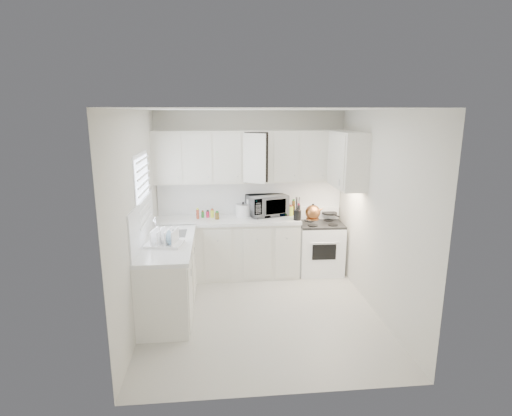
{
  "coord_description": "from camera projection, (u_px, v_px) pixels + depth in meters",
  "views": [
    {
      "loc": [
        -0.54,
        -4.8,
        2.56
      ],
      "look_at": [
        0.0,
        0.7,
        1.25
      ],
      "focal_mm": 28.18,
      "sensor_mm": 36.0,
      "label": 1
    }
  ],
  "objects": [
    {
      "name": "countertop_left",
      "position": [
        168.0,
        244.0,
        5.15
      ],
      "size": [
        0.64,
        1.62,
        0.05
      ],
      "primitive_type": "cube",
      "color": "silver",
      "rests_on": "lower_cabinets_left"
    },
    {
      "name": "dish_rack",
      "position": [
        164.0,
        236.0,
        4.98
      ],
      "size": [
        0.49,
        0.4,
        0.24
      ],
      "primitive_type": null,
      "rotation": [
        0.0,
        0.0,
        -0.19
      ],
      "color": "white",
      "rests_on": "countertop_left"
    },
    {
      "name": "sauce_right_2",
      "position": [
        294.0,
        209.0,
        6.52
      ],
      "size": [
        0.06,
        0.06,
        0.19
      ],
      "primitive_type": "cylinder",
      "color": "brown",
      "rests_on": "countertop_back"
    },
    {
      "name": "ceiling",
      "position": [
        262.0,
        109.0,
        4.69
      ],
      "size": [
        3.2,
        3.2,
        0.0
      ],
      "primitive_type": "plane",
      "rotation": [
        3.14,
        0.0,
        0.0
      ],
      "color": "white",
      "rests_on": "ground"
    },
    {
      "name": "rice_cooker",
      "position": [
        243.0,
        209.0,
        6.4
      ],
      "size": [
        0.23,
        0.23,
        0.23
      ],
      "primitive_type": null,
      "rotation": [
        0.0,
        0.0,
        -0.01
      ],
      "color": "white",
      "rests_on": "countertop_back"
    },
    {
      "name": "paper_towel",
      "position": [
        250.0,
        207.0,
        6.45
      ],
      "size": [
        0.12,
        0.12,
        0.27
      ],
      "primitive_type": "cylinder",
      "color": "white",
      "rests_on": "countertop_back"
    },
    {
      "name": "spice_left_0",
      "position": [
        198.0,
        213.0,
        6.35
      ],
      "size": [
        0.06,
        0.06,
        0.13
      ],
      "primitive_type": "cylinder",
      "color": "#9C402A",
      "rests_on": "countertop_back"
    },
    {
      "name": "upper_cabinets_back",
      "position": [
        251.0,
        182.0,
        6.33
      ],
      "size": [
        3.0,
        0.33,
        0.8
      ],
      "primitive_type": null,
      "color": "beige",
      "rests_on": "wall_back"
    },
    {
      "name": "floor",
      "position": [
        261.0,
        312.0,
        5.29
      ],
      "size": [
        3.2,
        3.2,
        0.0
      ],
      "primitive_type": "plane",
      "color": "#BAB6AA",
      "rests_on": "ground"
    },
    {
      "name": "tea_kettle",
      "position": [
        313.0,
        211.0,
        6.22
      ],
      "size": [
        0.35,
        0.32,
        0.27
      ],
      "primitive_type": null,
      "rotation": [
        0.0,
        0.0,
        -0.31
      ],
      "color": "#9E582B",
      "rests_on": "stove"
    },
    {
      "name": "stove",
      "position": [
        320.0,
        241.0,
        6.52
      ],
      "size": [
        0.71,
        0.59,
        1.07
      ],
      "primitive_type": null,
      "rotation": [
        0.0,
        0.0,
        -0.03
      ],
      "color": "white",
      "rests_on": "floor"
    },
    {
      "name": "sauce_right_1",
      "position": [
        291.0,
        210.0,
        6.46
      ],
      "size": [
        0.06,
        0.06,
        0.19
      ],
      "primitive_type": "cylinder",
      "color": "#DAF239",
      "rests_on": "countertop_back"
    },
    {
      "name": "upper_cabinets_right",
      "position": [
        346.0,
        187.0,
        5.86
      ],
      "size": [
        0.33,
        0.9,
        0.8
      ],
      "primitive_type": null,
      "color": "beige",
      "rests_on": "wall_right"
    },
    {
      "name": "wall_left",
      "position": [
        138.0,
        220.0,
        4.84
      ],
      "size": [
        0.0,
        3.2,
        3.2
      ],
      "primitive_type": "plane",
      "rotation": [
        1.57,
        0.0,
        1.57
      ],
      "color": "beige",
      "rests_on": "ground"
    },
    {
      "name": "lower_cabinets_back",
      "position": [
        228.0,
        249.0,
        6.4
      ],
      "size": [
        2.22,
        0.6,
        0.9
      ],
      "primitive_type": null,
      "color": "beige",
      "rests_on": "floor"
    },
    {
      "name": "backsplash_back",
      "position": [
        251.0,
        197.0,
        6.54
      ],
      "size": [
        2.98,
        0.02,
        0.55
      ],
      "primitive_type": "cube",
      "color": "silver",
      "rests_on": "wall_back"
    },
    {
      "name": "countertop_back",
      "position": [
        228.0,
        220.0,
        6.28
      ],
      "size": [
        2.24,
        0.64,
        0.05
      ],
      "primitive_type": "cube",
      "color": "silver",
      "rests_on": "lower_cabinets_back"
    },
    {
      "name": "backsplash_left",
      "position": [
        142.0,
        222.0,
        5.05
      ],
      "size": [
        0.02,
        1.6,
        0.55
      ],
      "primitive_type": "cube",
      "color": "silver",
      "rests_on": "wall_left"
    },
    {
      "name": "wall_right",
      "position": [
        378.0,
        214.0,
        5.13
      ],
      "size": [
        0.0,
        3.2,
        3.2
      ],
      "primitive_type": "plane",
      "rotation": [
        1.57,
        0.0,
        -1.57
      ],
      "color": "beige",
      "rests_on": "ground"
    },
    {
      "name": "sauce_right_3",
      "position": [
        298.0,
        209.0,
        6.47
      ],
      "size": [
        0.06,
        0.06,
        0.19
      ],
      "primitive_type": "cylinder",
      "color": "black",
      "rests_on": "countertop_back"
    },
    {
      "name": "spice_left_3",
      "position": [
        212.0,
        214.0,
        6.28
      ],
      "size": [
        0.06,
        0.06,
        0.13
      ],
      "primitive_type": "cylinder",
      "color": "#DAF239",
      "rests_on": "countertop_back"
    },
    {
      "name": "frying_pan",
      "position": [
        329.0,
        213.0,
        6.59
      ],
      "size": [
        0.36,
        0.48,
        0.04
      ],
      "primitive_type": null,
      "rotation": [
        0.0,
        0.0,
        0.31
      ],
      "color": "black",
      "rests_on": "stove"
    },
    {
      "name": "spice_left_2",
      "position": [
        208.0,
        213.0,
        6.36
      ],
      "size": [
        0.06,
        0.06,
        0.13
      ],
      "primitive_type": "cylinder",
      "color": "#C11940",
      "rests_on": "countertop_back"
    },
    {
      "name": "sauce_right_0",
      "position": [
        287.0,
        209.0,
        6.51
      ],
      "size": [
        0.06,
        0.06,
        0.19
      ],
      "primitive_type": "cylinder",
      "color": "#C11940",
      "rests_on": "countertop_back"
    },
    {
      "name": "lower_cabinets_left",
      "position": [
        169.0,
        278.0,
        5.26
      ],
      "size": [
        0.6,
        1.6,
        0.9
      ],
      "primitive_type": null,
      "color": "beige",
      "rests_on": "floor"
    },
    {
      "name": "microwave",
      "position": [
        267.0,
        203.0,
        6.44
      ],
      "size": [
        0.68,
        0.51,
        0.41
      ],
      "primitive_type": "imported",
      "rotation": [
        0.0,
        0.0,
        0.32
      ],
      "color": "gray",
      "rests_on": "countertop_back"
    },
    {
      "name": "wall_back",
      "position": [
        251.0,
        192.0,
        6.54
      ],
      "size": [
        3.0,
        0.0,
        3.0
      ],
      "primitive_type": "plane",
      "rotation": [
        1.57,
        0.0,
        0.0
      ],
      "color": "beige",
      "rests_on": "ground"
    },
    {
      "name": "utensil_crock",
      "position": [
        297.0,
        208.0,
        6.16
      ],
      "size": [
        0.13,
        0.13,
        0.37
      ],
      "primitive_type": null,
      "rotation": [
        0.0,
        0.0,
        -0.04
      ],
      "color": "black",
      "rests_on": "countertop_back"
    },
    {
      "name": "spice_left_1",
      "position": [
        203.0,
        215.0,
        6.27
      ],
      "size": [
        0.06,
        0.06,
        0.13
      ],
      "primitive_type": "cylinder",
      "color": "#297B2C",
      "rests_on": "countertop_back"
    },
    {
      "name": "sink",
      "position": [
        170.0,
        225.0,
        5.46
      ],
      "size": [
        0.42,
        0.38,
        0.3
      ],
      "primitive_type": null,
      "color": "gray",
      "rests_on": "countertop_left"
    },
    {
      "name": "window_blinds",
      "position": [
        144.0,
        194.0,
        5.13
      ],
      "size": [
        0.06,
        0.96,
        1.06
      ],
      "primitive_type": null,
      "color": "white",
      "rests_on": "wall_left"
    },
    {
      "name": "wall_front",
      "position": [
        282.0,
        264.0,
        3.44
      ],
      "size": [
        3.0,
        0.0,
        3.0
      ],
      "primitive_type": "plane",
      "rotation": [
        -1.57,
        0.0,
        0.0
      ],
      "color": "beige",
      "rests_on": "ground"
    },
    {
      "name": "spice_left_4",
      "position": [
        217.0,
        213.0,
        6.37
      ],
      "size": [
        0.06,
        0.06,
        0.13
      ],
      "primitive_type": "cylinder",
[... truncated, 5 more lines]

